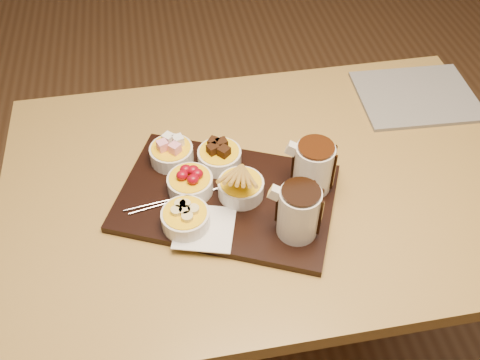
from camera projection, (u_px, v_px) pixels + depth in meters
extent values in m
plane|color=#56361D|center=(258.00, 335.00, 1.77)|extent=(5.00, 5.00, 0.00)
cube|color=#A7853E|center=(266.00, 186.00, 1.24)|extent=(1.20, 0.80, 0.04)
cylinder|color=#A7853E|center=(70.00, 211.00, 1.67)|extent=(0.06, 0.06, 0.71)
cylinder|color=#A7853E|center=(397.00, 167.00, 1.80)|extent=(0.06, 0.06, 0.71)
cube|color=black|center=(227.00, 198.00, 1.17)|extent=(0.54, 0.46, 0.02)
cube|color=white|center=(205.00, 228.00, 1.10)|extent=(0.15, 0.15, 0.00)
cylinder|color=silver|center=(172.00, 154.00, 1.23)|extent=(0.10, 0.10, 0.04)
cylinder|color=silver|center=(220.00, 158.00, 1.22)|extent=(0.10, 0.10, 0.04)
cylinder|color=silver|center=(190.00, 184.00, 1.16)|extent=(0.10, 0.10, 0.04)
cylinder|color=silver|center=(241.00, 188.00, 1.15)|extent=(0.10, 0.10, 0.04)
cylinder|color=silver|center=(186.00, 219.00, 1.10)|extent=(0.10, 0.10, 0.04)
cylinder|color=silver|center=(299.00, 213.00, 1.06)|extent=(0.11, 0.11, 0.12)
cylinder|color=silver|center=(313.00, 168.00, 1.14)|extent=(0.11, 0.11, 0.12)
cube|color=beige|center=(416.00, 96.00, 1.43)|extent=(0.32, 0.26, 0.01)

